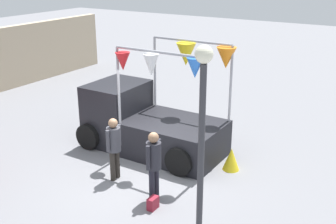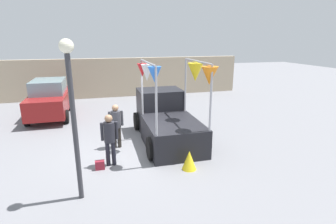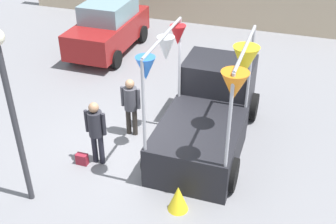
{
  "view_description": "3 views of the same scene",
  "coord_description": "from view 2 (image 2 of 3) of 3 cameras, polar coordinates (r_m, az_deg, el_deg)",
  "views": [
    {
      "loc": [
        -7.74,
        -5.58,
        5.16
      ],
      "look_at": [
        0.78,
        -0.3,
        1.56
      ],
      "focal_mm": 45.0,
      "sensor_mm": 36.0,
      "label": 1
    },
    {
      "loc": [
        -0.98,
        -8.6,
        3.86
      ],
      "look_at": [
        1.29,
        -0.24,
        1.42
      ],
      "focal_mm": 28.0,
      "sensor_mm": 36.0,
      "label": 2
    },
    {
      "loc": [
        3.4,
        -7.97,
        6.41
      ],
      "look_at": [
        0.75,
        -0.05,
        1.23
      ],
      "focal_mm": 45.0,
      "sensor_mm": 36.0,
      "label": 3
    }
  ],
  "objects": [
    {
      "name": "ground_plane",
      "position": [
        9.48,
        -8.05,
        -8.48
      ],
      "size": [
        60.0,
        60.0,
        0.0
      ],
      "primitive_type": "plane",
      "color": "slate"
    },
    {
      "name": "vendor_truck",
      "position": [
        10.31,
        -0.46,
        -1.14
      ],
      "size": [
        2.41,
        4.14,
        3.13
      ],
      "color": "black",
      "rests_on": "ground"
    },
    {
      "name": "parked_car",
      "position": [
        14.43,
        -24.36,
        2.66
      ],
      "size": [
        1.88,
        4.0,
        1.88
      ],
      "color": "maroon",
      "rests_on": "ground"
    },
    {
      "name": "person_customer",
      "position": [
        8.25,
        -12.6,
        -4.97
      ],
      "size": [
        0.53,
        0.34,
        1.66
      ],
      "color": "black",
      "rests_on": "ground"
    },
    {
      "name": "person_vendor",
      "position": [
        9.56,
        -11.26,
        -2.18
      ],
      "size": [
        0.53,
        0.34,
        1.61
      ],
      "color": "#2D2823",
      "rests_on": "ground"
    },
    {
      "name": "handbag",
      "position": [
        8.4,
        -14.59,
        -11.11
      ],
      "size": [
        0.28,
        0.16,
        0.28
      ],
      "primitive_type": "cube",
      "color": "maroon",
      "rests_on": "ground"
    },
    {
      "name": "street_lamp",
      "position": [
        6.31,
        -20.22,
        2.54
      ],
      "size": [
        0.32,
        0.32,
        3.87
      ],
      "color": "#333338",
      "rests_on": "ground"
    },
    {
      "name": "brick_boundary_wall",
      "position": [
        18.2,
        -12.07,
        7.3
      ],
      "size": [
        18.0,
        0.36,
        2.6
      ],
      "primitive_type": "cube",
      "color": "tan",
      "rests_on": "ground"
    },
    {
      "name": "folded_kite_bundle_sunflower",
      "position": [
        8.11,
        4.64,
        -10.39
      ],
      "size": [
        0.55,
        0.55,
        0.6
      ],
      "primitive_type": "cone",
      "rotation": [
        0.0,
        0.0,
        0.29
      ],
      "color": "yellow",
      "rests_on": "ground"
    }
  ]
}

